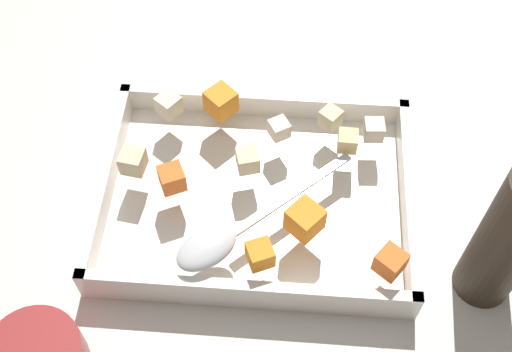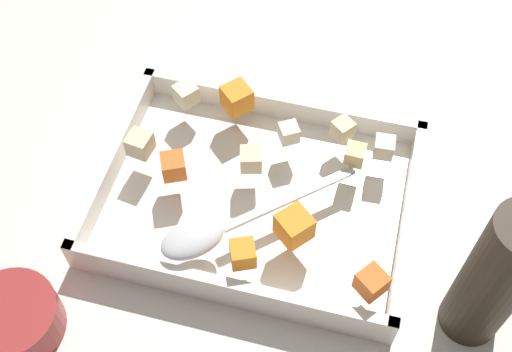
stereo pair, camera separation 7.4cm
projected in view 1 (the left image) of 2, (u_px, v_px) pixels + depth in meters
name	position (u px, v px, depth m)	size (l,w,h in m)	color
ground_plane	(241.00, 197.00, 0.80)	(4.00, 4.00, 0.00)	beige
baking_dish	(256.00, 197.00, 0.78)	(0.37, 0.27, 0.05)	white
carrot_chunk_mid_left	(172.00, 178.00, 0.74)	(0.03, 0.03, 0.03)	orange
carrot_chunk_back_center	(305.00, 220.00, 0.71)	(0.03, 0.03, 0.03)	orange
carrot_chunk_corner_ne	(221.00, 102.00, 0.80)	(0.03, 0.03, 0.03)	orange
carrot_chunk_corner_se	(260.00, 254.00, 0.69)	(0.03, 0.03, 0.03)	orange
carrot_chunk_front_center	(390.00, 262.00, 0.68)	(0.03, 0.03, 0.03)	orange
potato_chunk_corner_sw	(133.00, 162.00, 0.75)	(0.03, 0.03, 0.03)	beige
potato_chunk_near_right	(169.00, 105.00, 0.80)	(0.03, 0.03, 0.03)	beige
potato_chunk_heap_side	(248.00, 160.00, 0.76)	(0.03, 0.03, 0.03)	beige
potato_chunk_near_spoon	(348.00, 141.00, 0.77)	(0.02, 0.02, 0.02)	#E0CC89
potato_chunk_rim_edge	(331.00, 118.00, 0.79)	(0.02, 0.02, 0.02)	beige
parsnip_chunk_under_handle	(374.00, 130.00, 0.78)	(0.02, 0.02, 0.02)	silver
parsnip_chunk_heap_top	(279.00, 129.00, 0.78)	(0.02, 0.02, 0.02)	silver
serving_spoon	(217.00, 241.00, 0.70)	(0.20, 0.18, 0.02)	silver
pepper_mill	(509.00, 239.00, 0.65)	(0.06, 0.06, 0.23)	#2D2319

